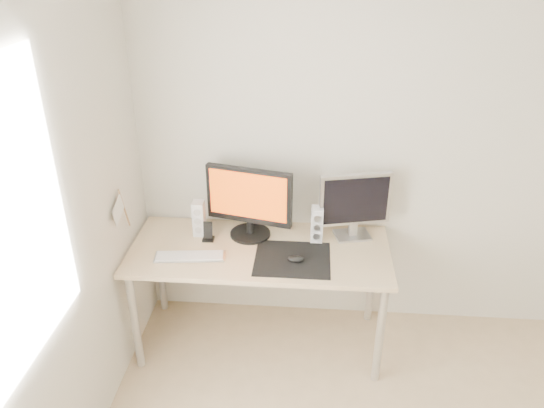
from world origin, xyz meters
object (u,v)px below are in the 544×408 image
object	(u,v)px
second_monitor	(355,203)
speaker_left	(199,218)
phone_dock	(208,235)
keyboard	(190,256)
speaker_right	(317,224)
main_monitor	(249,200)
mouse	(296,259)
desk	(260,259)

from	to	relation	value
second_monitor	speaker_left	bearing A→B (deg)	-176.92
phone_dock	speaker_left	bearing A→B (deg)	135.21
second_monitor	keyboard	bearing A→B (deg)	-161.57
second_monitor	speaker_left	size ratio (longest dim) A/B	1.92
speaker_left	speaker_right	world-z (taller)	same
main_monitor	speaker_right	bearing A→B (deg)	-3.53
mouse	keyboard	xyz separation A→B (m)	(-0.63, -0.00, -0.01)
desk	mouse	bearing A→B (deg)	-29.77
mouse	speaker_right	distance (m)	0.30
desk	speaker_right	bearing A→B (deg)	20.19
mouse	phone_dock	distance (m)	0.60
desk	phone_dock	world-z (taller)	phone_dock
main_monitor	phone_dock	xyz separation A→B (m)	(-0.25, -0.08, -0.22)
desk	speaker_left	world-z (taller)	speaker_left
desk	keyboard	xyz separation A→B (m)	(-0.41, -0.13, 0.09)
mouse	speaker_right	world-z (taller)	speaker_right
desk	second_monitor	world-z (taller)	second_monitor
second_monitor	phone_dock	distance (m)	0.94
keyboard	phone_dock	xyz separation A→B (m)	(0.07, 0.21, 0.03)
desk	main_monitor	bearing A→B (deg)	116.99
speaker_right	keyboard	xyz separation A→B (m)	(-0.75, -0.26, -0.11)
speaker_right	mouse	bearing A→B (deg)	-114.88
phone_dock	main_monitor	bearing A→B (deg)	16.82
speaker_left	desk	bearing A→B (deg)	-19.81
speaker_right	phone_dock	size ratio (longest dim) A/B	1.81
mouse	speaker_left	size ratio (longest dim) A/B	0.42
second_monitor	speaker_left	distance (m)	0.99
phone_dock	second_monitor	bearing A→B (deg)	7.53
main_monitor	second_monitor	xyz separation A→B (m)	(0.66, 0.04, -0.01)
main_monitor	speaker_right	size ratio (longest dim) A/B	2.34
second_monitor	keyboard	distance (m)	1.06
mouse	keyboard	distance (m)	0.63
main_monitor	second_monitor	world-z (taller)	main_monitor
main_monitor	desk	bearing A→B (deg)	-63.01
mouse	desk	distance (m)	0.28
desk	phone_dock	size ratio (longest dim) A/B	12.48
mouse	speaker_left	bearing A→B (deg)	156.40
mouse	phone_dock	xyz separation A→B (m)	(-0.56, 0.21, 0.02)
main_monitor	speaker_right	distance (m)	0.45
speaker_left	second_monitor	bearing A→B (deg)	3.08
mouse	second_monitor	distance (m)	0.53
speaker_left	phone_dock	distance (m)	0.12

